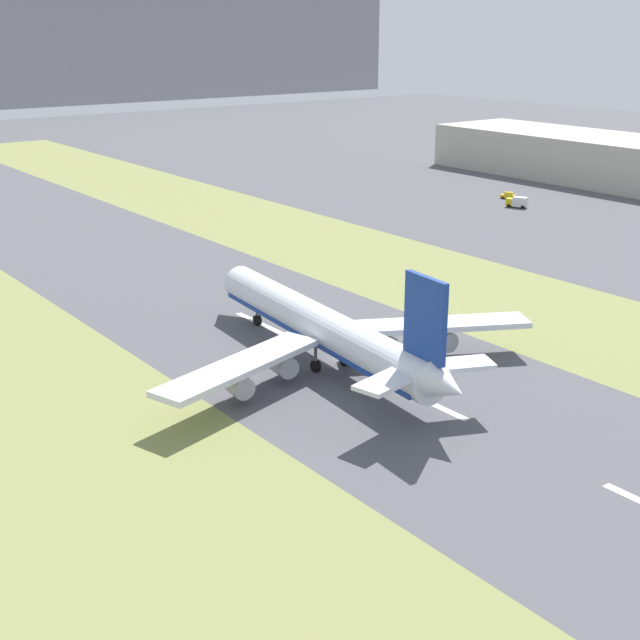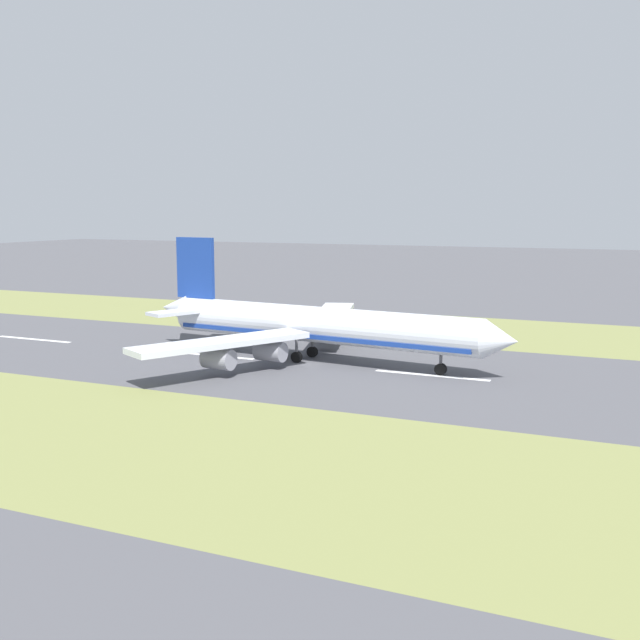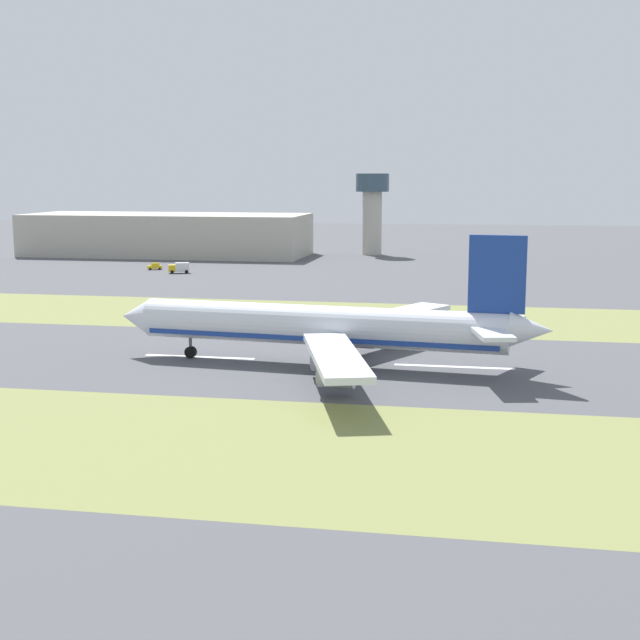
{
  "view_description": "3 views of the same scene",
  "coord_description": "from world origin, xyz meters",
  "px_view_note": "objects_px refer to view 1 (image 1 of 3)",
  "views": [
    {
      "loc": [
        -81.15,
        -103.64,
        50.54
      ],
      "look_at": [
        -2.96,
        0.62,
        7.0
      ],
      "focal_mm": 50.0,
      "sensor_mm": 36.0,
      "label": 1
    },
    {
      "loc": [
        109.52,
        50.17,
        25.2
      ],
      "look_at": [
        -2.96,
        0.62,
        7.0
      ],
      "focal_mm": 42.0,
      "sensor_mm": 36.0,
      "label": 2
    },
    {
      "loc": [
        -132.55,
        -23.67,
        28.4
      ],
      "look_at": [
        -2.96,
        0.62,
        7.0
      ],
      "focal_mm": 50.0,
      "sensor_mm": 36.0,
      "label": 3
    }
  ],
  "objects_px": {
    "terminal_building": "(575,155)",
    "apron_car": "(508,195)",
    "service_truck": "(517,202)",
    "airplane_main_jet": "(326,329)"
  },
  "relations": [
    {
      "from": "airplane_main_jet",
      "to": "apron_car",
      "type": "height_order",
      "value": "airplane_main_jet"
    },
    {
      "from": "terminal_building",
      "to": "service_truck",
      "type": "relative_size",
      "value": 15.73
    },
    {
      "from": "airplane_main_jet",
      "to": "terminal_building",
      "type": "distance_m",
      "value": 198.83
    },
    {
      "from": "service_truck",
      "to": "terminal_building",
      "type": "bearing_deg",
      "value": 23.36
    },
    {
      "from": "apron_car",
      "to": "airplane_main_jet",
      "type": "bearing_deg",
      "value": -148.86
    },
    {
      "from": "terminal_building",
      "to": "apron_car",
      "type": "relative_size",
      "value": 21.32
    },
    {
      "from": "terminal_building",
      "to": "apron_car",
      "type": "distance_m",
      "value": 51.01
    },
    {
      "from": "apron_car",
      "to": "terminal_building",
      "type": "bearing_deg",
      "value": 15.78
    },
    {
      "from": "terminal_building",
      "to": "apron_car",
      "type": "xyz_separation_m",
      "value": [
        -48.69,
        -13.76,
        -6.41
      ]
    },
    {
      "from": "service_truck",
      "to": "apron_car",
      "type": "distance_m",
      "value": 13.67
    }
  ]
}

